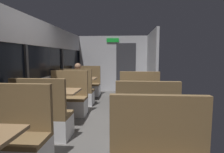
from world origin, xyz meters
TOP-DOWN VIEW (x-y plane):
  - ground_plane at (0.00, 0.00)m, footprint 3.30×9.20m
  - carriage_window_panel_left at (-1.45, 0.00)m, footprint 0.09×8.48m
  - carriage_end_bulkhead at (0.06, 4.19)m, footprint 2.90×0.11m
  - carriage_aisle_panel_right at (1.45, 3.00)m, footprint 0.08×2.40m
  - bench_near_window_facing_entry at (-0.89, -1.39)m, footprint 0.95×0.50m
  - dining_table_mid_window at (-0.89, 0.22)m, footprint 0.90×0.70m
  - bench_mid_window_facing_end at (-0.89, -0.48)m, footprint 0.95×0.50m
  - bench_mid_window_facing_entry at (-0.89, 0.92)m, footprint 0.95×0.50m
  - dining_table_far_window at (-0.89, 2.53)m, footprint 0.90×0.70m
  - bench_far_window_facing_end at (-0.89, 1.83)m, footprint 0.95×0.50m
  - bench_far_window_facing_entry at (-0.89, 3.23)m, footprint 0.95×0.50m
  - dining_table_rear_aisle at (0.89, 0.02)m, footprint 0.90×0.70m
  - bench_rear_aisle_facing_end at (0.89, -0.68)m, footprint 0.95×0.50m
  - bench_rear_aisle_facing_entry at (0.89, 0.72)m, footprint 0.95×0.50m
  - seated_passenger at (-0.89, 1.90)m, footprint 0.47×0.55m
  - coffee_cup_primary at (-0.83, 2.63)m, footprint 0.07×0.07m

SIDE VIEW (x-z plane):
  - ground_plane at x=0.00m, z-range -0.02..0.00m
  - bench_near_window_facing_entry at x=-0.89m, z-range -0.22..0.88m
  - bench_mid_window_facing_end at x=-0.89m, z-range -0.22..0.88m
  - bench_mid_window_facing_entry at x=-0.89m, z-range -0.22..0.88m
  - bench_far_window_facing_end at x=-0.89m, z-range -0.22..0.88m
  - bench_far_window_facing_entry at x=-0.89m, z-range -0.22..0.88m
  - bench_rear_aisle_facing_end at x=0.89m, z-range -0.22..0.88m
  - bench_rear_aisle_facing_entry at x=0.89m, z-range -0.22..0.88m
  - seated_passenger at x=-0.89m, z-range -0.09..1.17m
  - dining_table_mid_window at x=-0.89m, z-range 0.27..1.01m
  - dining_table_far_window at x=-0.89m, z-range 0.27..1.01m
  - dining_table_rear_aisle at x=0.89m, z-range 0.27..1.01m
  - coffee_cup_primary at x=-0.83m, z-range 0.74..0.83m
  - carriage_window_panel_left at x=-1.45m, z-range -0.04..2.26m
  - carriage_end_bulkhead at x=0.06m, z-range -0.01..2.29m
  - carriage_aisle_panel_right at x=1.45m, z-range 0.00..2.30m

